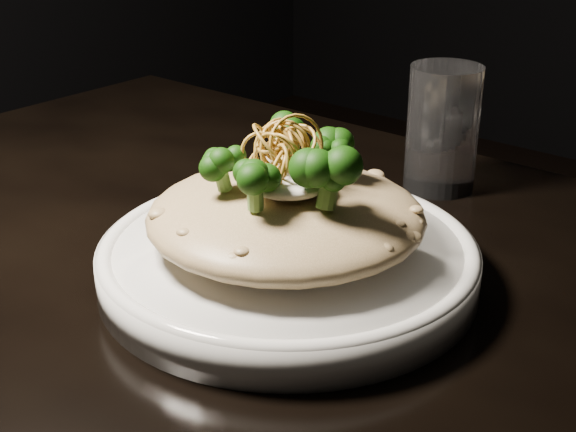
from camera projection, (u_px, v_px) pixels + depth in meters
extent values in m
cube|color=black|center=(233.00, 314.00, 0.62)|extent=(1.10, 0.80, 0.04)
cylinder|color=black|center=(164.00, 332.00, 1.29)|extent=(0.05, 0.05, 0.71)
cylinder|color=silver|center=(288.00, 262.00, 0.63)|extent=(0.29, 0.29, 0.03)
ellipsoid|color=brown|center=(286.00, 215.00, 0.61)|extent=(0.21, 0.21, 0.05)
ellipsoid|color=white|center=(289.00, 181.00, 0.59)|extent=(0.06, 0.06, 0.02)
cylinder|color=white|center=(443.00, 129.00, 0.78)|extent=(0.09, 0.09, 0.12)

